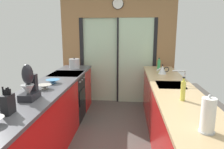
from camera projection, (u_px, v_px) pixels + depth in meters
ground_plane at (111, 138)px, 3.44m from camera, size 5.04×7.60×0.02m
back_wall_unit at (118, 39)px, 4.88m from camera, size 2.64×0.12×2.70m
left_counter_run at (45, 121)px, 2.96m from camera, size 0.62×3.80×0.92m
right_counter_run at (173, 120)px, 2.98m from camera, size 0.62×3.80×0.92m
sink_faucet at (182, 75)px, 3.09m from camera, size 0.19×0.02×0.22m
oven_range at (68, 97)px, 4.05m from camera, size 0.60×0.60×0.92m
mixing_bowl_mid at (45, 87)px, 2.89m from camera, size 0.19×0.19×0.06m
mixing_bowl_far at (53, 81)px, 3.21m from camera, size 0.21×0.21×0.06m
knife_block at (8, 104)px, 2.02m from camera, size 0.09×0.14×0.27m
stand_mixer at (29, 86)px, 2.44m from camera, size 0.17×0.27×0.42m
stock_pot at (74, 64)px, 4.45m from camera, size 0.23×0.23×0.23m
kettle at (163, 70)px, 3.90m from camera, size 0.23×0.15×0.18m
soap_bottle_near at (183, 90)px, 2.40m from camera, size 0.06×0.06×0.28m
soap_bottle_far at (159, 64)px, 4.37m from camera, size 0.06×0.06×0.24m
paper_towel_roll at (208, 116)px, 1.64m from camera, size 0.13×0.13×0.31m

